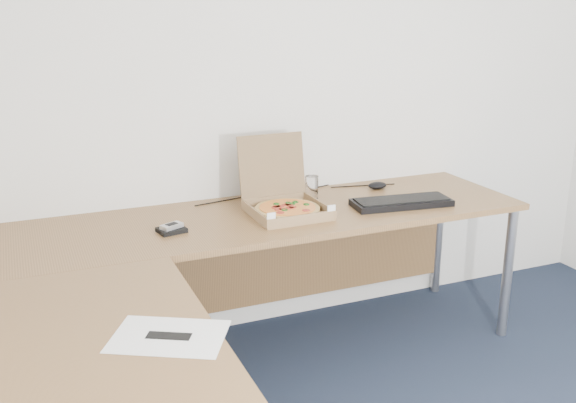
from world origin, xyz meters
name	(u,v)px	position (x,y,z in m)	size (l,w,h in m)	color
desk	(231,262)	(-0.82, 0.97, 0.70)	(2.50, 2.20, 0.73)	brown
pizza_box	(286,205)	(-0.42, 1.38, 0.77)	(0.34, 0.39, 0.34)	#91704A
drinking_glass	(312,188)	(-0.21, 1.55, 0.79)	(0.07, 0.07, 0.12)	white
keyboard	(401,203)	(0.15, 1.27, 0.75)	(0.49, 0.17, 0.03)	black
mouse	(377,185)	(0.19, 1.58, 0.75)	(0.11, 0.07, 0.04)	black
wallet	(172,230)	(-0.98, 1.33, 0.74)	(0.11, 0.09, 0.02)	black
phone	(172,226)	(-0.97, 1.33, 0.76)	(0.09, 0.05, 0.02)	#B2B5BA
paper_sheet	(169,336)	(-1.20, 0.42, 0.73)	(0.33, 0.24, 0.00)	white
dome_speaker	(296,189)	(-0.25, 1.64, 0.77)	(0.09, 0.09, 0.07)	black
cable_bundle	(293,193)	(-0.25, 1.68, 0.73)	(0.54, 0.04, 0.01)	black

